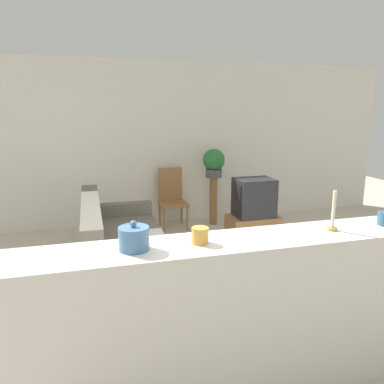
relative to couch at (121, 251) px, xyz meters
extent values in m
plane|color=beige|center=(0.56, -1.37, -0.31)|extent=(14.00, 14.00, 0.00)
cube|color=silver|center=(0.56, 2.06, 1.04)|extent=(9.00, 0.06, 2.70)
cube|color=#605B51|center=(0.05, 0.00, -0.08)|extent=(0.93, 2.04, 0.47)
cube|color=#605B51|center=(-0.31, 0.00, 0.38)|extent=(0.20, 2.04, 0.44)
cube|color=#605B51|center=(0.05, -0.94, 0.01)|extent=(0.93, 0.16, 0.65)
cube|color=#605B51|center=(0.05, 0.94, 0.01)|extent=(0.93, 0.16, 0.65)
cube|color=olive|center=(1.93, 0.58, -0.10)|extent=(0.72, 0.44, 0.42)
cube|color=#232328|center=(1.93, 0.58, 0.38)|extent=(0.53, 0.42, 0.55)
cube|color=black|center=(1.66, 0.58, 0.38)|extent=(0.02, 0.35, 0.43)
cube|color=olive|center=(0.98, 1.60, 0.10)|extent=(0.44, 0.44, 0.04)
cube|color=olive|center=(0.98, 1.80, 0.39)|extent=(0.40, 0.04, 0.55)
cylinder|color=olive|center=(0.79, 1.41, -0.12)|extent=(0.04, 0.04, 0.40)
cylinder|color=olive|center=(1.17, 1.41, -0.12)|extent=(0.04, 0.04, 0.40)
cylinder|color=olive|center=(0.79, 1.79, -0.12)|extent=(0.04, 0.04, 0.40)
cylinder|color=olive|center=(1.17, 1.79, -0.12)|extent=(0.04, 0.04, 0.40)
cylinder|color=olive|center=(1.69, 1.66, 0.09)|extent=(0.13, 0.13, 0.81)
cylinder|color=#4C4C51|center=(1.69, 1.66, 0.57)|extent=(0.27, 0.27, 0.13)
sphere|color=#2D7033|center=(1.69, 1.66, 0.79)|extent=(0.36, 0.36, 0.36)
cube|color=silver|center=(0.56, -2.03, 0.23)|extent=(2.96, 0.44, 1.10)
cylinder|color=#4C7AAD|center=(-0.07, -2.03, 0.85)|extent=(0.18, 0.18, 0.14)
sphere|color=#4C7AAD|center=(-0.07, -2.03, 0.95)|extent=(0.04, 0.04, 0.04)
cylinder|color=gold|center=(0.34, -2.03, 0.84)|extent=(0.11, 0.11, 0.10)
cylinder|color=#B7933D|center=(1.30, -2.03, 0.79)|extent=(0.07, 0.07, 0.02)
cylinder|color=beige|center=(1.30, -2.03, 0.93)|extent=(0.02, 0.02, 0.26)
camera|label=1|loc=(-0.30, -4.17, 1.61)|focal=35.00mm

